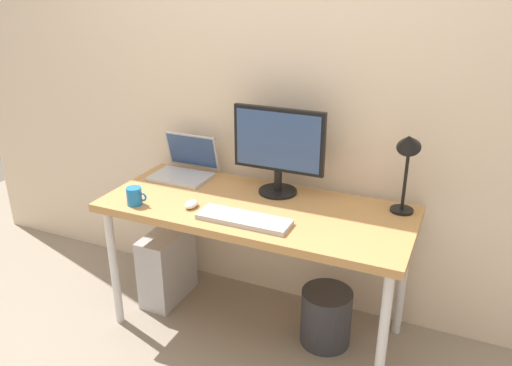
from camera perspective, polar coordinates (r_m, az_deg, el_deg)
The scene contains 11 objects.
ground_plane at distance 2.89m, azimuth 0.00°, elevation -15.70°, with size 6.00×6.00×0.00m, color gray.
back_wall at distance 2.67m, azimuth 3.41°, elevation 11.95°, with size 4.40×0.04×2.60m, color beige.
desk at distance 2.54m, azimuth 0.00°, elevation -3.82°, with size 1.53×0.65×0.73m.
monitor at distance 2.57m, azimuth 2.53°, elevation 4.12°, with size 0.48×0.20×0.45m.
laptop at distance 2.89m, azimuth -7.88°, elevation 1.91°, with size 0.32×0.27×0.23m.
desk_lamp at distance 2.41m, azimuth 16.59°, elevation 3.11°, with size 0.11×0.16×0.43m.
keyboard at distance 2.34m, azimuth -1.35°, elevation -4.08°, with size 0.44×0.14×0.02m, color #B2B2B7.
mouse at distance 2.50m, azimuth -7.24°, elevation -2.37°, with size 0.06×0.09×0.03m, color silver.
coffee_mug at distance 2.57m, azimuth -13.43°, elevation -1.44°, with size 0.11×0.08×0.09m.
computer_tower at distance 3.04m, azimuth -9.89°, elevation -9.09°, with size 0.18×0.36×0.42m, color #B2B2B7.
wastebasket at distance 2.73m, azimuth 7.83°, elevation -14.60°, with size 0.26×0.26×0.30m, color #333338.
Camera 1 is at (0.92, -2.08, 1.78)m, focal length 35.76 mm.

